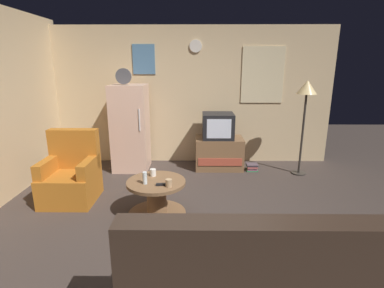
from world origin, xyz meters
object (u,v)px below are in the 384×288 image
(tv_stand, at_px, (219,153))
(fridge, at_px, (130,128))
(remote_control, at_px, (162,184))
(armchair, at_px, (71,176))
(crt_tv, at_px, (218,126))
(book_stack, at_px, (252,167))
(couch, at_px, (242,280))
(mug_ceramic_tan, at_px, (169,183))
(coffee_table, at_px, (157,198))
(wine_glass, at_px, (145,178))
(standing_lamp, at_px, (306,95))
(mug_ceramic_white, at_px, (153,172))

(tv_stand, bearing_deg, fridge, -178.54)
(remote_control, relative_size, armchair, 0.16)
(crt_tv, xyz_separation_m, book_stack, (0.61, -0.14, -0.72))
(fridge, relative_size, couch, 1.04)
(mug_ceramic_tan, bearing_deg, coffee_table, 135.20)
(fridge, bearing_deg, wine_glass, -73.31)
(tv_stand, distance_m, crt_tv, 0.50)
(wine_glass, bearing_deg, mug_ceramic_tan, -14.73)
(book_stack, bearing_deg, standing_lamp, -9.86)
(remote_control, bearing_deg, mug_ceramic_tan, -30.89)
(tv_stand, bearing_deg, standing_lamp, -11.56)
(mug_ceramic_tan, xyz_separation_m, remote_control, (-0.08, 0.04, -0.03))
(wine_glass, relative_size, mug_ceramic_white, 1.67)
(couch, bearing_deg, crt_tv, 89.09)
(fridge, relative_size, mug_ceramic_tan, 19.67)
(couch, bearing_deg, wine_glass, 123.57)
(coffee_table, relative_size, book_stack, 3.51)
(mug_ceramic_tan, relative_size, couch, 0.05)
(coffee_table, xyz_separation_m, armchair, (-1.24, 0.46, 0.11))
(remote_control, bearing_deg, mug_ceramic_white, 111.48)
(couch, bearing_deg, armchair, 136.29)
(crt_tv, relative_size, book_stack, 2.63)
(armchair, bearing_deg, coffee_table, -20.35)
(couch, bearing_deg, mug_ceramic_tan, 115.95)
(mug_ceramic_tan, distance_m, book_stack, 2.27)
(mug_ceramic_white, bearing_deg, armchair, 166.16)
(tv_stand, height_order, armchair, armchair)
(fridge, height_order, tv_stand, fridge)
(book_stack, bearing_deg, remote_control, -128.52)
(book_stack, bearing_deg, mug_ceramic_white, -136.81)
(remote_control, xyz_separation_m, couch, (0.73, -1.38, -0.16))
(crt_tv, height_order, mug_ceramic_tan, crt_tv)
(mug_ceramic_white, distance_m, book_stack, 2.17)
(coffee_table, xyz_separation_m, remote_control, (0.09, -0.13, 0.24))
(standing_lamp, xyz_separation_m, remote_control, (-2.18, -1.62, -0.88))
(remote_control, xyz_separation_m, book_stack, (1.40, 1.75, -0.41))
(fridge, height_order, wine_glass, fridge)
(fridge, bearing_deg, tv_stand, 1.46)
(armchair, xyz_separation_m, book_stack, (2.73, 1.16, -0.27))
(armchair, height_order, book_stack, armchair)
(wine_glass, bearing_deg, tv_stand, 61.06)
(mug_ceramic_tan, height_order, armchair, armchair)
(standing_lamp, height_order, book_stack, standing_lamp)
(tv_stand, bearing_deg, book_stack, -13.83)
(fridge, relative_size, tv_stand, 2.11)
(tv_stand, bearing_deg, wine_glass, -118.94)
(coffee_table, relative_size, mug_ceramic_white, 8.00)
(armchair, relative_size, book_stack, 4.68)
(wine_glass, height_order, armchair, armchair)
(crt_tv, bearing_deg, fridge, -178.55)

